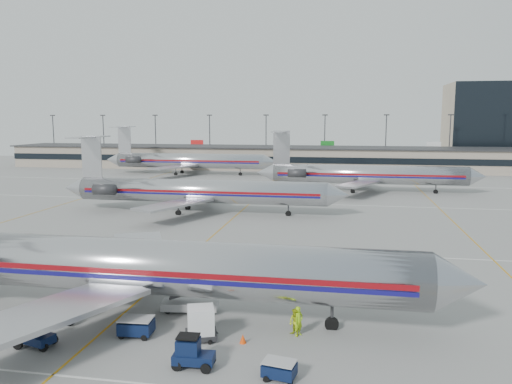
% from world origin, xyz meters
% --- Properties ---
extents(ground, '(260.00, 260.00, 0.00)m').
position_xyz_m(ground, '(0.00, 0.00, 0.00)').
color(ground, gray).
rests_on(ground, ground).
extents(apron_markings, '(160.00, 0.15, 0.02)m').
position_xyz_m(apron_markings, '(0.00, 10.00, 0.01)').
color(apron_markings, silver).
rests_on(apron_markings, ground).
extents(terminal, '(162.00, 17.00, 6.25)m').
position_xyz_m(terminal, '(0.00, 97.97, 3.16)').
color(terminal, gray).
rests_on(terminal, ground).
extents(light_mast_row, '(163.60, 0.40, 15.28)m').
position_xyz_m(light_mast_row, '(0.00, 112.00, 8.58)').
color(light_mast_row, '#38383D').
rests_on(light_mast_row, ground).
extents(distant_building, '(30.00, 20.00, 25.00)m').
position_xyz_m(distant_building, '(62.00, 128.00, 12.50)').
color(distant_building, tan).
rests_on(distant_building, ground).
extents(jet_foreground, '(48.34, 28.46, 12.65)m').
position_xyz_m(jet_foreground, '(-0.73, -9.29, 3.67)').
color(jet_foreground, '#B9B9BD').
rests_on(jet_foreground, ground).
extents(jet_second_row, '(43.51, 25.62, 11.39)m').
position_xyz_m(jet_second_row, '(-6.49, 29.30, 3.30)').
color(jet_second_row, '#B9B9BD').
rests_on(jet_second_row, ground).
extents(jet_third_row, '(42.83, 26.35, 11.71)m').
position_xyz_m(jet_third_row, '(18.82, 55.95, 3.40)').
color(jet_third_row, '#B9B9BD').
rests_on(jet_third_row, ground).
extents(jet_back_row, '(44.51, 27.38, 12.17)m').
position_xyz_m(jet_back_row, '(-24.08, 79.19, 3.53)').
color(jet_back_row, '#B9B9BD').
rests_on(jet_back_row, ground).
extents(tug_center, '(2.55, 1.75, 1.89)m').
position_xyz_m(tug_center, '(-3.13, -15.06, 0.86)').
color(tug_center, '#091536').
rests_on(tug_center, ground).
extents(tug_right, '(2.35, 1.27, 1.86)m').
position_xyz_m(tug_right, '(7.17, -15.86, 0.85)').
color(tug_right, '#091536').
rests_on(tug_right, ground).
extents(cart_inner, '(2.18, 1.56, 1.19)m').
position_xyz_m(cart_inner, '(2.44, -12.52, 0.63)').
color(cart_inner, '#091536').
rests_on(cart_inner, ground).
extents(cart_outer, '(1.91, 1.48, 0.98)m').
position_xyz_m(cart_outer, '(12.16, -16.18, 0.52)').
color(cart_outer, '#091536').
rests_on(cart_outer, ground).
extents(uld_container, '(2.40, 2.19, 2.08)m').
position_xyz_m(uld_container, '(6.65, -12.23, 1.05)').
color(uld_container, '#2D2D30').
rests_on(uld_container, ground).
extents(belt_loader, '(4.85, 1.99, 2.51)m').
position_xyz_m(belt_loader, '(4.67, -8.03, 0.67)').
color(belt_loader, '#A2A2A2').
rests_on(belt_loader, ground).
extents(ramp_worker_near, '(0.78, 0.84, 1.93)m').
position_xyz_m(ramp_worker_near, '(12.67, -10.63, 0.97)').
color(ramp_worker_near, '#9CD213').
rests_on(ramp_worker_near, ground).
extents(ramp_worker_far, '(1.10, 1.08, 1.79)m').
position_xyz_m(ramp_worker_far, '(12.46, -10.73, 0.89)').
color(ramp_worker_far, '#ACC012').
rests_on(ramp_worker_far, ground).
extents(cone_right, '(0.51, 0.51, 0.57)m').
position_xyz_m(cone_right, '(9.38, -12.36, 0.29)').
color(cone_right, '#FA4408').
rests_on(cone_right, ground).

